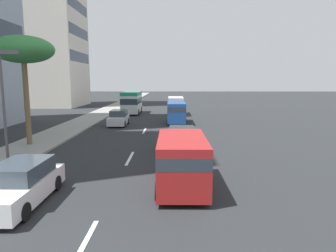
{
  "coord_description": "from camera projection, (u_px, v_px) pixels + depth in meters",
  "views": [
    {
      "loc": [
        -2.35,
        -2.49,
        4.65
      ],
      "look_at": [
        19.65,
        -2.27,
        1.33
      ],
      "focal_mm": 32.09,
      "sensor_mm": 36.0,
      "label": 1
    }
  ],
  "objects": [
    {
      "name": "car_lead",
      "position": [
        182.0,
        139.0,
        20.52
      ],
      "size": [
        4.2,
        1.9,
        1.53
      ],
      "color": "beige",
      "rests_on": "ground_plane"
    },
    {
      "name": "van_sixth",
      "position": [
        182.0,
        159.0,
        13.0
      ],
      "size": [
        4.68,
        2.18,
        2.25
      ],
      "color": "#A51E1E",
      "rests_on": "ground_plane"
    },
    {
      "name": "ground_plane",
      "position": [
        149.0,
        122.0,
        34.19
      ],
      "size": [
        198.0,
        198.0,
        0.0
      ],
      "primitive_type": "plane",
      "color": "#26282B"
    },
    {
      "name": "car_fourth",
      "position": [
        119.0,
        118.0,
        31.45
      ],
      "size": [
        4.02,
        1.8,
        1.6
      ],
      "rotation": [
        0.0,
        0.0,
        3.14
      ],
      "color": "silver",
      "rests_on": "ground_plane"
    },
    {
      "name": "minibus_fifth",
      "position": [
        132.0,
        102.0,
        42.58
      ],
      "size": [
        6.31,
        2.44,
        3.09
      ],
      "rotation": [
        0.0,
        0.0,
        3.14
      ],
      "color": "silver",
      "rests_on": "ground_plane"
    },
    {
      "name": "office_tower_far",
      "position": [
        47.0,
        2.0,
        53.55
      ],
      "size": [
        12.29,
        11.12,
        37.13
      ],
      "color": "silver",
      "rests_on": "ground_plane"
    },
    {
      "name": "lane_stripe_far",
      "position": [
        145.0,
        131.0,
        28.24
      ],
      "size": [
        3.2,
        0.16,
        0.01
      ],
      "primitive_type": "cube",
      "color": "silver",
      "rests_on": "ground_plane"
    },
    {
      "name": "palm_tree",
      "position": [
        23.0,
        51.0,
        20.61
      ],
      "size": [
        4.16,
        4.16,
        7.57
      ],
      "color": "brown",
      "rests_on": "sidewalk_right"
    },
    {
      "name": "car_seventh",
      "position": [
        20.0,
        184.0,
        11.41
      ],
      "size": [
        4.61,
        1.88,
        1.58
      ],
      "rotation": [
        0.0,
        0.0,
        3.14
      ],
      "color": "white",
      "rests_on": "ground_plane"
    },
    {
      "name": "street_lamp",
      "position": [
        5.0,
        95.0,
        15.07
      ],
      "size": [
        0.24,
        0.97,
        6.04
      ],
      "color": "#4C4C51",
      "rests_on": "sidewalk_right"
    },
    {
      "name": "van_third",
      "position": [
        176.0,
        111.0,
        33.12
      ],
      "size": [
        5.05,
        2.08,
        2.3
      ],
      "color": "#1E478C",
      "rests_on": "ground_plane"
    },
    {
      "name": "sidewalk_right",
      "position": [
        85.0,
        121.0,
        34.25
      ],
      "size": [
        162.0,
        3.57,
        0.15
      ],
      "primitive_type": "cube",
      "color": "gray",
      "rests_on": "ground_plane"
    },
    {
      "name": "lane_stripe_near",
      "position": [
        82.0,
        247.0,
        8.44
      ],
      "size": [
        3.2,
        0.16,
        0.01
      ],
      "primitive_type": "cube",
      "color": "silver",
      "rests_on": "ground_plane"
    },
    {
      "name": "lane_stripe_mid",
      "position": [
        130.0,
        158.0,
        18.17
      ],
      "size": [
        3.2,
        0.16,
        0.01
      ],
      "primitive_type": "cube",
      "color": "silver",
      "rests_on": "ground_plane"
    },
    {
      "name": "van_second",
      "position": [
        176.0,
        105.0,
        41.4
      ],
      "size": [
        5.22,
        2.18,
        2.41
      ],
      "color": "silver",
      "rests_on": "ground_plane"
    }
  ]
}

